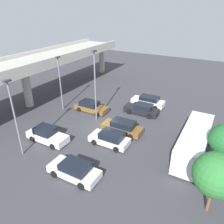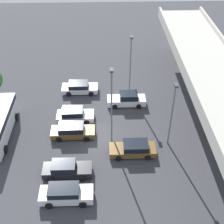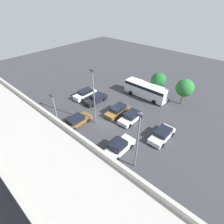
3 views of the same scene
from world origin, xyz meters
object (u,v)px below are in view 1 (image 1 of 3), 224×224
lamp_post_mid_lot (60,79)px  parked_car_5 (142,109)px  shuttle_bus (195,140)px  parked_car_3 (122,127)px  parked_car_6 (148,101)px  lamp_post_near_aisle (14,113)px  parked_car_1 (47,135)px  parked_car_0 (74,170)px  parked_car_4 (91,107)px  lamp_post_by_overpass (95,82)px  tree_front_left (216,175)px  parked_car_2 (110,138)px

lamp_post_mid_lot → parked_car_5: bearing=-68.9°
shuttle_bus → parked_car_3: bearing=87.7°
parked_car_6 → lamp_post_near_aisle: size_ratio=0.61×
parked_car_5 → parked_car_1: bearing=59.6°
parked_car_0 → parked_car_4: bearing=-62.2°
lamp_post_by_overpass → tree_front_left: lamp_post_by_overpass is taller
parked_car_1 → shuttle_bus: shuttle_bus is taller
parked_car_3 → parked_car_6: bearing=-90.1°
shuttle_bus → lamp_post_near_aisle: bearing=119.0°
parked_car_5 → shuttle_bus: (-5.89, -7.86, 0.92)m
lamp_post_mid_lot → parked_car_0: bearing=-135.5°
parked_car_0 → lamp_post_by_overpass: 11.33m
parked_car_5 → shuttle_bus: shuttle_bus is taller
parked_car_0 → parked_car_4: size_ratio=0.98×
parked_car_0 → lamp_post_by_overpass: bearing=-67.8°
parked_car_1 → lamp_post_by_overpass: bearing=72.3°
parked_car_2 → parked_car_6: 11.30m
parked_car_0 → parked_car_3: (8.64, -0.35, 0.03)m
lamp_post_by_overpass → parked_car_4: bearing=47.7°
parked_car_1 → lamp_post_near_aisle: bearing=-100.3°
shuttle_bus → tree_front_left: bearing=-160.4°
shuttle_bus → lamp_post_mid_lot: size_ratio=1.15×
parked_car_0 → shuttle_bus: 11.87m
lamp_post_mid_lot → tree_front_left: size_ratio=1.53×
parked_car_0 → parked_car_3: 8.65m
parked_car_4 → lamp_post_by_overpass: bearing=-42.3°
parked_car_4 → parked_car_1: bearing=-89.6°
parked_car_2 → parked_car_0: bearing=87.0°
parked_car_5 → parked_car_0: bearing=87.8°
parked_car_3 → lamp_post_by_overpass: (0.97, 4.28, 4.47)m
tree_front_left → lamp_post_mid_lot: bearing=68.3°
parked_car_1 → parked_car_4: size_ratio=1.00×
parked_car_6 → lamp_post_near_aisle: lamp_post_near_aisle is taller
lamp_post_mid_lot → parked_car_2: bearing=-112.9°
parked_car_1 → parked_car_2: 6.96m
parked_car_4 → parked_car_5: (2.61, -6.66, 0.03)m
lamp_post_by_overpass → tree_front_left: 16.63m
parked_car_5 → lamp_post_mid_lot: 11.88m
parked_car_1 → parked_car_6: (14.14, -6.42, -0.00)m
parked_car_5 → tree_front_left: (-12.30, -10.14, 2.63)m
parked_car_1 → parked_car_3: bearing=41.5°
parked_car_5 → parked_car_6: size_ratio=0.99×
parked_car_4 → lamp_post_by_overpass: size_ratio=0.53×
lamp_post_mid_lot → lamp_post_by_overpass: (-0.53, -6.04, 0.74)m
parked_car_4 → tree_front_left: (-9.69, -16.80, 2.67)m
parked_car_2 → parked_car_4: 8.64m
parked_car_0 → parked_car_6: parked_car_6 is taller
parked_car_5 → parked_car_6: 2.91m
parked_car_0 → lamp_post_by_overpass: lamp_post_by_overpass is taller
parked_car_3 → tree_front_left: 12.61m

